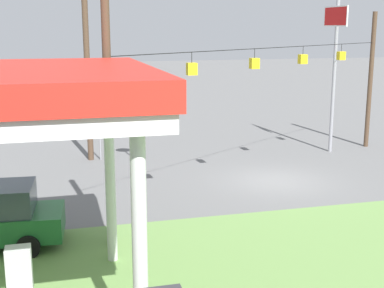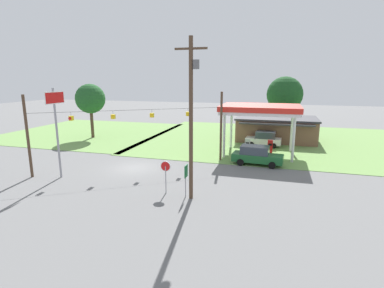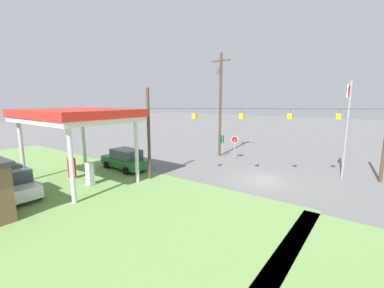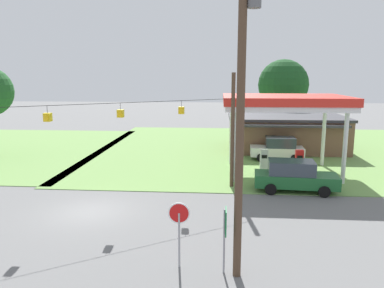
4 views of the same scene
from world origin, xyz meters
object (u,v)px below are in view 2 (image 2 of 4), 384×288
at_px(gas_station_canopy, 260,110).
at_px(car_at_pumps_rear, 264,139).
at_px(tree_behind_station, 285,94).
at_px(fuel_pump_far, 270,148).
at_px(gas_station_store, 276,129).
at_px(stop_sign_roadside, 166,170).
at_px(utility_pole_main, 191,112).
at_px(stop_sign_overhead, 56,116).
at_px(route_sign, 186,174).
at_px(tree_west_verge, 90,99).
at_px(car_at_pumps_front, 257,155).
at_px(fuel_pump_near, 247,147).

height_order(gas_station_canopy, car_at_pumps_rear, gas_station_canopy).
bearing_deg(tree_behind_station, car_at_pumps_rear, -100.08).
bearing_deg(fuel_pump_far, gas_station_store, 86.80).
xyz_separation_m(car_at_pumps_rear, tree_behind_station, (2.40, 13.48, 4.95)).
bearing_deg(stop_sign_roadside, tree_behind_station, -105.25).
bearing_deg(gas_station_store, utility_pole_main, -103.34).
height_order(stop_sign_roadside, stop_sign_overhead, stop_sign_overhead).
distance_m(stop_sign_overhead, route_sign, 12.42).
xyz_separation_m(stop_sign_overhead, route_sign, (11.79, -1.23, -3.72)).
height_order(gas_station_canopy, route_sign, gas_station_canopy).
distance_m(fuel_pump_far, tree_west_verge, 25.89).
distance_m(car_at_pumps_front, route_sign, 10.89).
distance_m(tree_behind_station, tree_west_verge, 30.42).
relative_size(fuel_pump_far, stop_sign_overhead, 0.22).
bearing_deg(utility_pole_main, stop_sign_overhead, 173.56).
relative_size(fuel_pump_far, car_at_pumps_front, 0.34).
height_order(stop_sign_overhead, utility_pole_main, utility_pole_main).
height_order(gas_station_canopy, fuel_pump_near, gas_station_canopy).
xyz_separation_m(gas_station_store, car_at_pumps_front, (-1.67, -13.15, -0.67)).
xyz_separation_m(fuel_pump_near, utility_pole_main, (-2.51, -14.48, 5.39)).
bearing_deg(car_at_pumps_front, utility_pole_main, -106.29).
xyz_separation_m(car_at_pumps_front, car_at_pumps_rear, (0.31, 8.71, 0.01)).
relative_size(gas_station_store, route_sign, 4.48).
height_order(gas_station_canopy, tree_behind_station, tree_behind_station).
relative_size(fuel_pump_near, stop_sign_roadside, 0.69).
distance_m(gas_station_store, stop_sign_overhead, 28.46).
bearing_deg(gas_station_canopy, utility_pole_main, -104.59).
xyz_separation_m(car_at_pumps_rear, stop_sign_roadside, (-6.30, -18.40, 0.84)).
bearing_deg(car_at_pumps_front, car_at_pumps_rear, 92.51).
relative_size(fuel_pump_far, utility_pole_main, 0.15).
bearing_deg(gas_station_store, car_at_pumps_front, -97.24).
xyz_separation_m(route_sign, utility_pole_main, (0.47, -0.15, 4.50)).
xyz_separation_m(tree_behind_station, tree_west_verge, (-26.74, -14.49, -0.30)).
bearing_deg(fuel_pump_far, stop_sign_roadside, -117.05).
relative_size(route_sign, tree_west_verge, 0.31).
height_order(gas_station_canopy, gas_station_store, gas_station_canopy).
distance_m(gas_station_store, fuel_pump_near, 9.34).
bearing_deg(fuel_pump_far, car_at_pumps_front, -105.15).
bearing_deg(tree_west_verge, car_at_pumps_rear, 2.37).
xyz_separation_m(gas_station_canopy, gas_station_store, (1.75, 8.80, -3.43)).
height_order(car_at_pumps_rear, utility_pole_main, utility_pole_main).
bearing_deg(route_sign, car_at_pumps_front, 66.60).
bearing_deg(car_at_pumps_rear, tree_west_verge, 5.10).
relative_size(gas_station_canopy, utility_pole_main, 0.76).
xyz_separation_m(gas_station_store, stop_sign_overhead, (-17.78, -21.90, 3.79)).
bearing_deg(stop_sign_overhead, tree_west_verge, 115.75).
distance_m(fuel_pump_near, stop_sign_roadside, 14.82).
xyz_separation_m(fuel_pump_near, stop_sign_overhead, (-14.77, -13.10, 4.61)).
distance_m(gas_station_store, utility_pole_main, 24.36).
bearing_deg(car_at_pumps_front, gas_station_canopy, 95.59).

